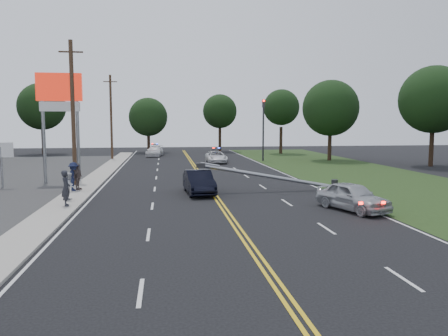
{
  "coord_description": "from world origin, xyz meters",
  "views": [
    {
      "loc": [
        -3.03,
        -19.26,
        4.46
      ],
      "look_at": [
        0.55,
        6.79,
        1.7
      ],
      "focal_mm": 35.0,
      "sensor_mm": 36.0,
      "label": 1
    }
  ],
  "objects": [
    {
      "name": "tree_5",
      "position": [
        -19.8,
        44.66,
        6.62
      ],
      "size": [
        6.47,
        6.47,
        9.87
      ],
      "color": "black",
      "rests_on": "ground"
    },
    {
      "name": "tree_7",
      "position": [
        5.42,
        46.89,
        6.09
      ],
      "size": [
        5.16,
        5.16,
        8.69
      ],
      "color": "black",
      "rests_on": "ground"
    },
    {
      "name": "bystander_c",
      "position": [
        -8.75,
        9.26,
        1.03
      ],
      "size": [
        0.77,
        1.23,
        1.83
      ],
      "primitive_type": "imported",
      "rotation": [
        0.0,
        0.0,
        1.5
      ],
      "color": "#171D3B",
      "rests_on": "sidewalk"
    },
    {
      "name": "sidewalk",
      "position": [
        -8.4,
        10.0,
        0.06
      ],
      "size": [
        1.8,
        70.0,
        0.12
      ],
      "primitive_type": "cube",
      "color": "#9C978D",
      "rests_on": "ground"
    },
    {
      "name": "traffic_signal",
      "position": [
        8.3,
        30.0,
        4.21
      ],
      "size": [
        0.28,
        0.41,
        7.05
      ],
      "color": "#2D2D30",
      "rests_on": "ground"
    },
    {
      "name": "emergency_a",
      "position": [
        2.65,
        28.36,
        0.63
      ],
      "size": [
        2.14,
        4.58,
        1.27
      ],
      "primitive_type": "imported",
      "rotation": [
        0.0,
        0.0,
        0.01
      ],
      "color": "white",
      "rests_on": "ground"
    },
    {
      "name": "utility_pole_far",
      "position": [
        -9.2,
        34.0,
        5.08
      ],
      "size": [
        1.6,
        0.28,
        10.0
      ],
      "color": "#382619",
      "rests_on": "ground"
    },
    {
      "name": "pylon_sign",
      "position": [
        -10.5,
        14.0,
        6.0
      ],
      "size": [
        3.2,
        0.35,
        8.0
      ],
      "color": "gray",
      "rests_on": "ground"
    },
    {
      "name": "bystander_d",
      "position": [
        -8.58,
        9.63,
        0.98
      ],
      "size": [
        0.66,
        1.08,
        1.72
      ],
      "primitive_type": "imported",
      "rotation": [
        0.0,
        0.0,
        1.31
      ],
      "color": "#63534F",
      "rests_on": "sidewalk"
    },
    {
      "name": "tree_8",
      "position": [
        13.49,
        41.29,
        6.54
      ],
      "size": [
        5.09,
        5.09,
        9.11
      ],
      "color": "black",
      "rests_on": "ground"
    },
    {
      "name": "small_sign",
      "position": [
        -14.0,
        12.0,
        2.33
      ],
      "size": [
        1.6,
        0.14,
        3.1
      ],
      "color": "gray",
      "rests_on": "ground"
    },
    {
      "name": "tree_13",
      "position": [
        23.8,
        21.59,
        6.72
      ],
      "size": [
        6.75,
        6.75,
        10.1
      ],
      "color": "black",
      "rests_on": "ground"
    },
    {
      "name": "tree_9",
      "position": [
        16.19,
        29.62,
        6.09
      ],
      "size": [
        6.49,
        6.49,
        9.35
      ],
      "color": "black",
      "rests_on": "ground"
    },
    {
      "name": "ground",
      "position": [
        0.0,
        0.0,
        0.0
      ],
      "size": [
        120.0,
        120.0,
        0.0
      ],
      "primitive_type": "plane",
      "color": "black",
      "rests_on": "ground"
    },
    {
      "name": "bystander_b",
      "position": [
        -8.31,
        5.87,
        0.9
      ],
      "size": [
        0.67,
        0.82,
        1.55
      ],
      "primitive_type": "imported",
      "rotation": [
        0.0,
        0.0,
        1.45
      ],
      "color": "#BABBBF",
      "rests_on": "sidewalk"
    },
    {
      "name": "crashed_sedan",
      "position": [
        -0.91,
        7.75,
        0.73
      ],
      "size": [
        1.87,
        4.54,
        1.46
      ],
      "primitive_type": "imported",
      "rotation": [
        0.0,
        0.0,
        0.07
      ],
      "color": "black",
      "rests_on": "ground"
    },
    {
      "name": "emergency_b",
      "position": [
        -4.26,
        38.9,
        0.66
      ],
      "size": [
        2.48,
        4.8,
        1.33
      ],
      "primitive_type": "imported",
      "rotation": [
        0.0,
        0.0,
        -0.14
      ],
      "color": "silver",
      "rests_on": "ground"
    },
    {
      "name": "utility_pole_mid",
      "position": [
        -9.2,
        12.0,
        5.08
      ],
      "size": [
        1.6,
        0.28,
        10.0
      ],
      "color": "#382619",
      "rests_on": "ground"
    },
    {
      "name": "tree_6",
      "position": [
        -5.3,
        46.08,
        5.22
      ],
      "size": [
        5.63,
        5.63,
        8.05
      ],
      "color": "black",
      "rests_on": "ground"
    },
    {
      "name": "centerline_yellow",
      "position": [
        0.0,
        10.0,
        0.01
      ],
      "size": [
        0.36,
        80.0,
        0.0
      ],
      "primitive_type": "cube",
      "color": "gold",
      "rests_on": "ground"
    },
    {
      "name": "waiting_sedan",
      "position": [
        6.4,
        1.46,
        0.72
      ],
      "size": [
        3.01,
        4.52,
        1.43
      ],
      "primitive_type": "imported",
      "rotation": [
        0.0,
        0.0,
        0.34
      ],
      "color": "#ABAFB4",
      "rests_on": "ground"
    },
    {
      "name": "grass_verge",
      "position": [
        13.5,
        10.0,
        0.01
      ],
      "size": [
        12.0,
        80.0,
        0.01
      ],
      "primitive_type": "cube",
      "color": "#203414",
      "rests_on": "ground"
    },
    {
      "name": "fallen_streetlight",
      "position": [
        4.19,
        8.0,
        0.92
      ],
      "size": [
        9.36,
        0.44,
        1.91
      ],
      "color": "#2D2D30",
      "rests_on": "ground"
    },
    {
      "name": "bystander_a",
      "position": [
        -8.12,
        4.09,
        1.05
      ],
      "size": [
        0.6,
        0.77,
        1.87
      ],
      "primitive_type": "imported",
      "rotation": [
        0.0,
        0.0,
        1.81
      ],
      "color": "#25262D",
      "rests_on": "sidewalk"
    }
  ]
}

